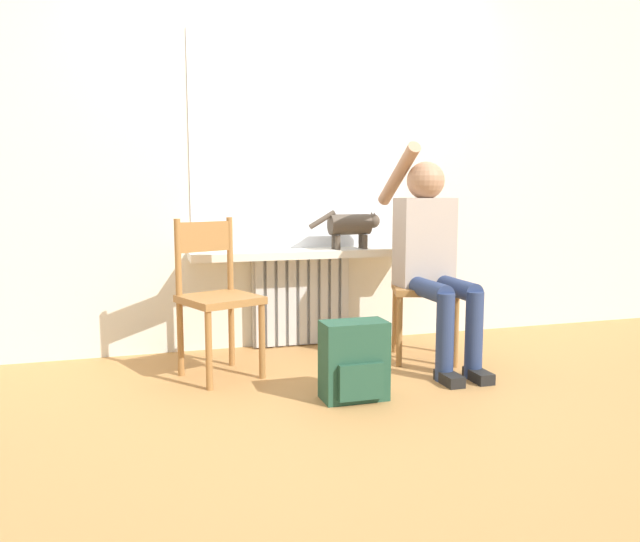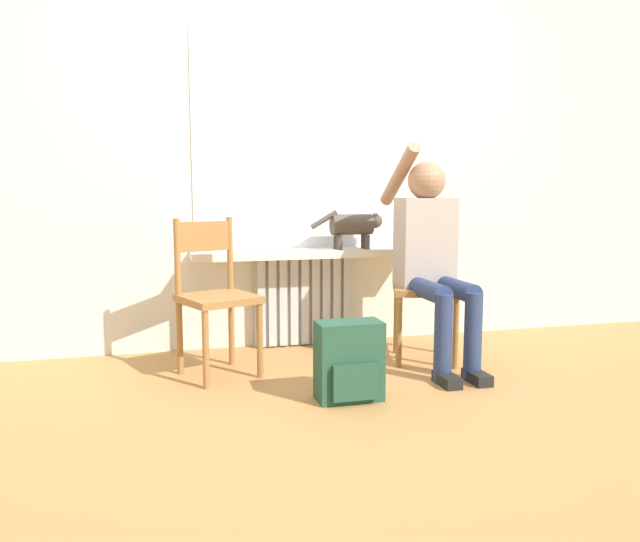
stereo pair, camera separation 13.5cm
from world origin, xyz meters
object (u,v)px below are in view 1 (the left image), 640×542
person (432,250)px  backpack (354,361)px  chair_left (216,295)px  cat (352,225)px  chair_right (424,285)px

person → backpack: bearing=-143.3°
person → backpack: (-0.67, -0.50, -0.50)m
chair_left → cat: cat is taller
cat → chair_right: bearing=-52.0°
chair_left → person: size_ratio=0.67×
chair_left → person: 1.29m
chair_right → person: person is taller
cat → backpack: 1.26m
person → backpack: person is taller
chair_left → cat: (0.96, 0.42, 0.35)m
cat → backpack: bearing=-109.1°
chair_left → backpack: bearing=-67.3°
chair_right → chair_left: bearing=-160.6°
cat → backpack: (-0.36, -1.03, -0.62)m
person → backpack: size_ratio=3.33×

